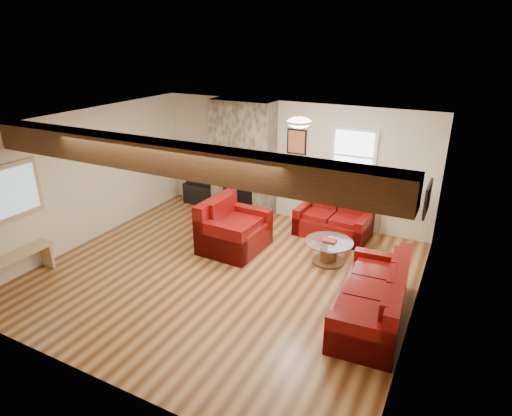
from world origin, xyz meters
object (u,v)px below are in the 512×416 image
(armchair_red, at_px, (234,226))
(coffee_table, at_px, (328,252))
(loveseat, at_px, (333,218))
(tv_cabinet, at_px, (205,194))
(sofa_three, at_px, (372,294))
(floor_lamp, at_px, (384,188))
(television, at_px, (204,174))

(armchair_red, bearing_deg, coffee_table, -78.26)
(loveseat, relative_size, armchair_red, 1.22)
(loveseat, height_order, armchair_red, armchair_red)
(loveseat, height_order, tv_cabinet, loveseat)
(sofa_three, relative_size, coffee_table, 2.41)
(loveseat, bearing_deg, sofa_three, -57.24)
(tv_cabinet, bearing_deg, floor_lamp, -6.91)
(television, bearing_deg, tv_cabinet, 0.00)
(coffee_table, bearing_deg, armchair_red, -170.28)
(sofa_three, height_order, loveseat, sofa_three)
(armchair_red, height_order, tv_cabinet, armchair_red)
(loveseat, distance_m, armchair_red, 2.02)
(sofa_three, bearing_deg, tv_cabinet, -124.52)
(tv_cabinet, bearing_deg, coffee_table, -21.58)
(sofa_three, height_order, television, television)
(sofa_three, relative_size, tv_cabinet, 2.08)
(tv_cabinet, relative_size, television, 1.11)
(coffee_table, relative_size, floor_lamp, 0.59)
(loveseat, height_order, coffee_table, loveseat)
(sofa_three, height_order, armchair_red, armchair_red)
(television, bearing_deg, floor_lamp, -6.91)
(armchair_red, height_order, floor_lamp, floor_lamp)
(armchair_red, distance_m, television, 2.46)
(loveseat, bearing_deg, television, 178.53)
(armchair_red, distance_m, coffee_table, 1.78)
(coffee_table, distance_m, floor_lamp, 1.50)
(television, relative_size, floor_lamp, 0.61)
(loveseat, xyz_separation_m, floor_lamp, (0.94, -0.21, 0.84))
(tv_cabinet, bearing_deg, television, 0.00)
(coffee_table, height_order, floor_lamp, floor_lamp)
(coffee_table, xyz_separation_m, television, (-3.51, 1.39, 0.53))
(sofa_three, distance_m, floor_lamp, 2.33)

